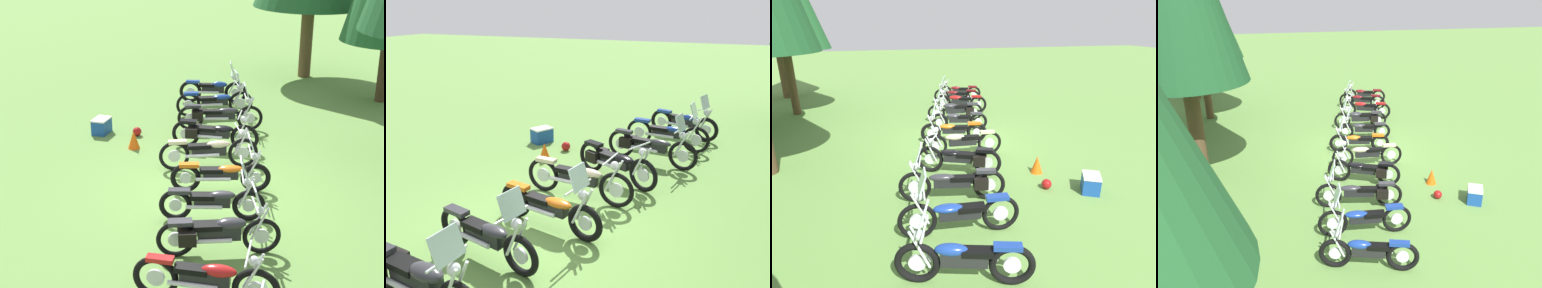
% 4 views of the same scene
% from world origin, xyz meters
% --- Properties ---
extents(ground_plane, '(80.00, 80.00, 0.00)m').
position_xyz_m(ground_plane, '(0.00, 0.00, 0.00)').
color(ground_plane, '#608C42').
extents(motorcycle_0, '(0.89, 2.14, 1.37)m').
position_xyz_m(motorcycle_0, '(-6.46, 1.45, 0.46)').
color(motorcycle_0, black).
rests_on(motorcycle_0, ground_plane).
extents(motorcycle_1, '(0.68, 2.36, 1.38)m').
position_xyz_m(motorcycle_1, '(-5.18, 1.21, 0.48)').
color(motorcycle_1, black).
rests_on(motorcycle_1, ground_plane).
extents(motorcycle_2, '(0.80, 2.41, 1.38)m').
position_xyz_m(motorcycle_2, '(-3.89, 1.00, 0.47)').
color(motorcycle_2, black).
rests_on(motorcycle_2, ground_plane).
extents(motorcycle_3, '(1.12, 2.16, 1.02)m').
position_xyz_m(motorcycle_3, '(-2.53, 0.52, 0.46)').
color(motorcycle_3, black).
rests_on(motorcycle_3, ground_plane).
extents(motorcycle_4, '(0.75, 2.43, 1.03)m').
position_xyz_m(motorcycle_4, '(-1.32, 0.15, 0.47)').
color(motorcycle_4, black).
rests_on(motorcycle_4, ground_plane).
extents(motorcycle_5, '(0.77, 2.22, 1.35)m').
position_xyz_m(motorcycle_5, '(-0.01, 0.14, 0.44)').
color(motorcycle_5, black).
rests_on(motorcycle_5, ground_plane).
extents(motorcycle_6, '(0.73, 2.12, 1.35)m').
position_xyz_m(motorcycle_6, '(1.22, -0.34, 0.44)').
color(motorcycle_6, black).
rests_on(motorcycle_6, ground_plane).
extents(motorcycle_7, '(0.74, 2.27, 1.37)m').
position_xyz_m(motorcycle_7, '(2.50, -0.56, 0.49)').
color(motorcycle_7, black).
rests_on(motorcycle_7, ground_plane).
extents(motorcycle_8, '(1.15, 2.23, 1.03)m').
position_xyz_m(motorcycle_8, '(3.88, -1.08, 0.47)').
color(motorcycle_8, black).
rests_on(motorcycle_8, ground_plane).
extents(motorcycle_9, '(1.15, 2.16, 1.39)m').
position_xyz_m(motorcycle_9, '(5.28, -1.25, 0.47)').
color(motorcycle_9, black).
rests_on(motorcycle_9, ground_plane).
extents(motorcycle_10, '(0.92, 2.12, 1.00)m').
position_xyz_m(motorcycle_10, '(6.43, -1.68, 0.44)').
color(motorcycle_10, black).
rests_on(motorcycle_10, ground_plane).
extents(picnic_cooler, '(0.69, 0.62, 0.44)m').
position_xyz_m(picnic_cooler, '(-4.31, -2.30, 0.22)').
color(picnic_cooler, '#19479E').
rests_on(picnic_cooler, ground_plane).
extents(traffic_cone, '(0.32, 0.32, 0.48)m').
position_xyz_m(traffic_cone, '(-2.99, -1.52, 0.24)').
color(traffic_cone, '#EA590F').
rests_on(traffic_cone, ground_plane).
extents(dropped_helmet, '(0.25, 0.25, 0.25)m').
position_xyz_m(dropped_helmet, '(-3.91, -1.34, 0.12)').
color(dropped_helmet, maroon).
rests_on(dropped_helmet, ground_plane).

